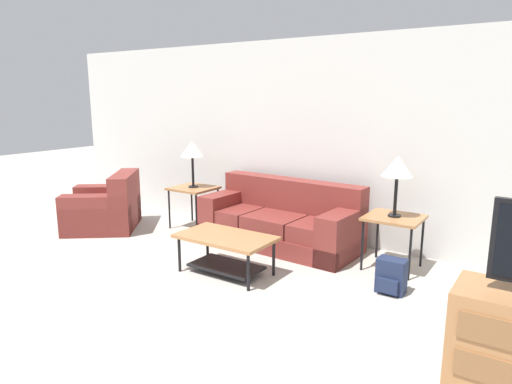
% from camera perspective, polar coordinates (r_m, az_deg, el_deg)
% --- Properties ---
extents(wall_back, '(8.93, 0.06, 2.60)m').
position_cam_1_polar(wall_back, '(6.06, 6.74, 6.42)').
color(wall_back, silver).
rests_on(wall_back, ground_plane).
extents(couch, '(2.07, 0.94, 0.82)m').
position_cam_1_polar(couch, '(5.83, 3.12, -3.76)').
color(couch, maroon).
rests_on(couch, ground_plane).
extents(armchair, '(1.32, 1.32, 0.80)m').
position_cam_1_polar(armchair, '(6.88, -18.32, -2.02)').
color(armchair, maroon).
rests_on(armchair, ground_plane).
extents(coffee_table, '(1.03, 0.59, 0.42)m').
position_cam_1_polar(coffee_table, '(4.90, -3.79, -6.69)').
color(coffee_table, '#A87042').
rests_on(coffee_table, ground_plane).
extents(side_table_left, '(0.59, 0.56, 0.59)m').
position_cam_1_polar(side_table_left, '(6.59, -7.83, 0.14)').
color(side_table_left, '#A87042').
rests_on(side_table_left, ground_plane).
extents(side_table_right, '(0.59, 0.56, 0.59)m').
position_cam_1_polar(side_table_right, '(5.19, 16.86, -3.52)').
color(side_table_right, '#A87042').
rests_on(side_table_right, ground_plane).
extents(table_lamp_left, '(0.33, 0.33, 0.66)m').
position_cam_1_polar(table_lamp_left, '(6.49, -7.97, 5.25)').
color(table_lamp_left, black).
rests_on(table_lamp_left, side_table_left).
extents(table_lamp_right, '(0.33, 0.33, 0.66)m').
position_cam_1_polar(table_lamp_right, '(5.07, 17.27, 2.94)').
color(table_lamp_right, black).
rests_on(table_lamp_right, side_table_right).
extents(backpack, '(0.27, 0.25, 0.34)m').
position_cam_1_polar(backpack, '(4.67, 16.54, -10.08)').
color(backpack, '#1E2847').
rests_on(backpack, ground_plane).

